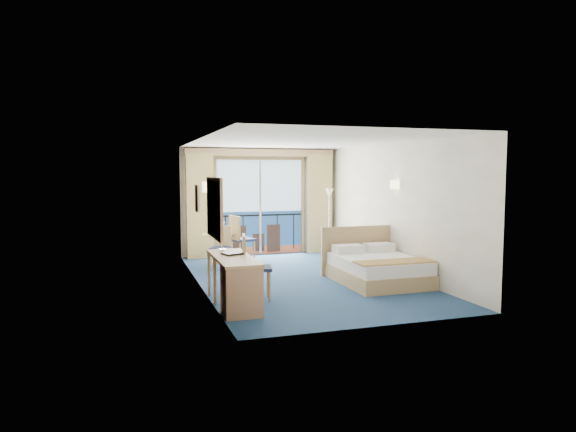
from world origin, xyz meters
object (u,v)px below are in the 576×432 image
object	(u,v)px
table_chair_b	(221,244)
nightstand	(370,257)
floor_lamp	(329,205)
desk_chair	(252,263)
armchair	(343,245)
bed	(377,268)
table_chair_a	(239,236)
desk	(239,284)
round_table	(218,241)

from	to	relation	value
table_chair_b	nightstand	bearing A→B (deg)	7.56
floor_lamp	desk_chair	xyz separation A→B (m)	(-2.93, -3.76, -0.67)
armchair	floor_lamp	size ratio (longest dim) A/B	0.47
bed	floor_lamp	size ratio (longest dim) A/B	1.12
floor_lamp	desk_chair	world-z (taller)	floor_lamp
floor_lamp	table_chair_a	size ratio (longest dim) A/B	1.54
bed	desk	distance (m)	3.23
armchair	table_chair_a	world-z (taller)	table_chair_a
armchair	nightstand	bearing A→B (deg)	58.82
armchair	desk_chair	world-z (taller)	desk_chair
armchair	table_chair_b	bearing A→B (deg)	-37.99
desk	nightstand	bearing A→B (deg)	37.00
nightstand	desk	size ratio (longest dim) A/B	0.30
round_table	armchair	bearing A→B (deg)	-11.54
floor_lamp	table_chair_b	bearing A→B (deg)	-163.96
armchair	round_table	size ratio (longest dim) A/B	1.05
bed	round_table	distance (m)	3.94
desk	table_chair_a	size ratio (longest dim) A/B	1.53
nightstand	desk_chair	distance (m)	3.65
nightstand	desk_chair	world-z (taller)	desk_chair
floor_lamp	nightstand	bearing A→B (deg)	-84.56
desk_chair	floor_lamp	bearing A→B (deg)	-26.57
bed	table_chair_b	bearing A→B (deg)	136.63
armchair	desk_chair	xyz separation A→B (m)	(-2.97, -2.97, 0.25)
floor_lamp	table_chair_b	size ratio (longest dim) A/B	1.83
nightstand	round_table	world-z (taller)	round_table
table_chair_a	table_chair_b	distance (m)	0.76
desk	table_chair_a	distance (m)	4.35
table_chair_a	floor_lamp	bearing A→B (deg)	-100.26
bed	nightstand	distance (m)	1.44
armchair	round_table	world-z (taller)	armchair
table_chair_a	bed	bearing A→B (deg)	-162.86
desk_chair	table_chair_a	distance (m)	3.52
nightstand	floor_lamp	distance (m)	2.17
bed	armchair	xyz separation A→B (m)	(0.39, 2.45, 0.08)
round_table	floor_lamp	bearing A→B (deg)	4.14
desk_chair	table_chair_a	size ratio (longest dim) A/B	0.98
armchair	desk_chair	size ratio (longest dim) A/B	0.74
floor_lamp	desk	xyz separation A→B (m)	(-3.31, -4.53, -0.84)
bed	floor_lamp	distance (m)	3.41
desk_chair	round_table	xyz separation A→B (m)	(0.08, 3.56, -0.09)
desk	desk_chair	size ratio (longest dim) A/B	1.56
floor_lamp	desk	world-z (taller)	floor_lamp
nightstand	armchair	world-z (taller)	armchair
bed	nightstand	xyz separation A→B (m)	(0.53, 1.34, -0.03)
table_chair_a	desk_chair	bearing A→B (deg)	153.53
nightstand	armchair	distance (m)	1.12
bed	desk	xyz separation A→B (m)	(-2.96, -1.29, 0.16)
desk	round_table	bearing A→B (deg)	83.94
desk_chair	table_chair_b	bearing A→B (deg)	10.70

